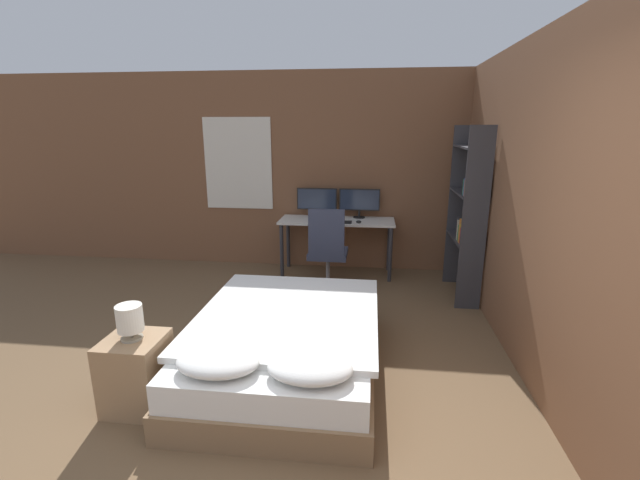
% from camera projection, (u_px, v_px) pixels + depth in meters
% --- Properties ---
extents(wall_back, '(12.00, 0.08, 2.70)m').
position_uv_depth(wall_back, '(337.00, 173.00, 5.92)').
color(wall_back, brown).
rests_on(wall_back, ground_plane).
extents(wall_side_right, '(0.06, 12.00, 2.70)m').
position_uv_depth(wall_side_right, '(544.00, 213.00, 3.18)').
color(wall_side_right, brown).
rests_on(wall_side_right, ground_plane).
extents(bed, '(1.47, 1.99, 0.56)m').
position_uv_depth(bed, '(286.00, 345.00, 3.50)').
color(bed, '#846647').
rests_on(bed, ground_plane).
extents(nightstand, '(0.40, 0.41, 0.54)m').
position_uv_depth(nightstand, '(136.00, 373.00, 3.06)').
color(nightstand, '#997551').
rests_on(nightstand, ground_plane).
extents(bedside_lamp, '(0.18, 0.18, 0.25)m').
position_uv_depth(bedside_lamp, '(130.00, 319.00, 2.95)').
color(bedside_lamp, gray).
rests_on(bedside_lamp, nightstand).
extents(desk, '(1.53, 0.55, 0.76)m').
position_uv_depth(desk, '(337.00, 227.00, 5.76)').
color(desk, beige).
rests_on(desk, ground_plane).
extents(monitor_left, '(0.55, 0.16, 0.40)m').
position_uv_depth(monitor_left, '(317.00, 200.00, 5.87)').
color(monitor_left, black).
rests_on(monitor_left, desk).
extents(monitor_right, '(0.55, 0.16, 0.40)m').
position_uv_depth(monitor_right, '(360.00, 201.00, 5.81)').
color(monitor_right, black).
rests_on(monitor_right, desk).
extents(keyboard, '(0.41, 0.13, 0.02)m').
position_uv_depth(keyboard, '(336.00, 222.00, 5.57)').
color(keyboard, black).
rests_on(keyboard, desk).
extents(computer_mouse, '(0.07, 0.05, 0.04)m').
position_uv_depth(computer_mouse, '(359.00, 222.00, 5.53)').
color(computer_mouse, black).
rests_on(computer_mouse, desk).
extents(office_chair, '(0.52, 0.52, 1.05)m').
position_uv_depth(office_chair, '(328.00, 258.00, 5.20)').
color(office_chair, black).
rests_on(office_chair, ground_plane).
extents(bookshelf, '(0.27, 0.88, 1.99)m').
position_uv_depth(bookshelf, '(468.00, 210.00, 4.84)').
color(bookshelf, '#333338').
rests_on(bookshelf, ground_plane).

